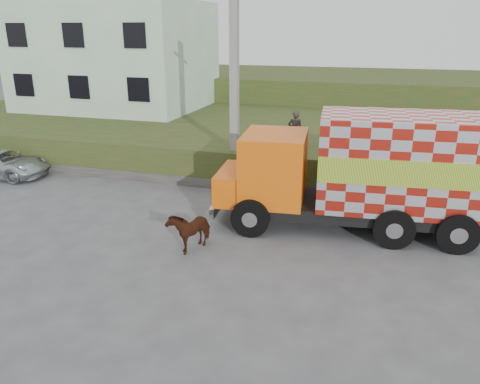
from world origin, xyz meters
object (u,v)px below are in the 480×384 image
(cargo_truck, at_px, (364,172))
(cow, at_px, (190,229))
(utility_pole, at_px, (234,83))
(pedestrian, at_px, (295,130))
(suv, at_px, (2,164))

(cargo_truck, distance_m, cow, 5.58)
(utility_pole, height_order, cow, utility_pole)
(cow, bearing_deg, cargo_truck, 50.95)
(cow, height_order, pedestrian, pedestrian)
(cargo_truck, distance_m, pedestrian, 4.57)
(cargo_truck, relative_size, suv, 2.07)
(utility_pole, bearing_deg, cargo_truck, -29.39)
(utility_pole, height_order, cargo_truck, utility_pole)
(suv, height_order, pedestrian, pedestrian)
(utility_pole, bearing_deg, cow, -85.24)
(cargo_truck, height_order, cow, cargo_truck)
(utility_pole, relative_size, pedestrian, 5.18)
(cow, distance_m, pedestrian, 6.89)
(cargo_truck, bearing_deg, utility_pole, 144.82)
(suv, relative_size, pedestrian, 2.62)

